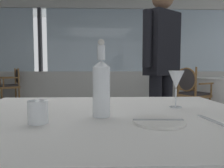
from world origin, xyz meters
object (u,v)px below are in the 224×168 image
object	(u,v)px
water_bottle	(101,86)
dining_chair_0_1	(186,84)
side_plate	(158,121)
diner_person_0	(162,61)
dining_chair_0_2	(191,89)
dining_chair_1_1	(12,83)
water_tumbler	(38,112)
wine_glass	(176,80)

from	to	relation	value
water_bottle	dining_chair_0_1	xyz separation A→B (m)	(2.07, 4.27, -0.32)
side_plate	diner_person_0	world-z (taller)	diner_person_0
dining_chair_0_2	diner_person_0	xyz separation A→B (m)	(-1.03, -1.68, 0.47)
water_bottle	diner_person_0	xyz separation A→B (m)	(0.61, 1.29, 0.15)
side_plate	dining_chair_0_1	distance (m)	4.76
side_plate	dining_chair_1_1	xyz separation A→B (m)	(-2.61, 4.71, -0.18)
water_tumbler	dining_chair_1_1	bearing A→B (deg)	114.74
side_plate	diner_person_0	xyz separation A→B (m)	(0.40, 1.40, 0.28)
diner_person_0	wine_glass	bearing A→B (deg)	133.56
water_bottle	water_tumbler	distance (m)	0.27
diner_person_0	side_plate	bearing A→B (deg)	129.42
dining_chair_0_1	dining_chair_0_2	bearing A→B (deg)	-45.11
wine_glass	dining_chair_0_1	distance (m)	4.43
dining_chair_0_1	side_plate	bearing A→B (deg)	-49.73
side_plate	water_bottle	bearing A→B (deg)	153.34
dining_chair_0_2	water_bottle	bearing A→B (deg)	-145.66
wine_glass	dining_chair_1_1	world-z (taller)	dining_chair_1_1
dining_chair_1_1	dining_chair_0_2	bearing A→B (deg)	123.71
water_bottle	diner_person_0	distance (m)	1.43
dining_chair_0_2	wine_glass	bearing A→B (deg)	-141.07
dining_chair_0_1	diner_person_0	world-z (taller)	diner_person_0
water_bottle	dining_chair_1_1	size ratio (longest dim) A/B	0.35
water_tumbler	diner_person_0	xyz separation A→B (m)	(0.85, 1.39, 0.24)
water_tumbler	dining_chair_0_2	xyz separation A→B (m)	(1.88, 3.07, -0.23)
dining_chair_1_1	water_tumbler	bearing A→B (deg)	80.42
diner_person_0	water_tumbler	bearing A→B (deg)	113.90
dining_chair_0_1	diner_person_0	xyz separation A→B (m)	(-1.46, -2.98, 0.47)
side_plate	dining_chair_0_2	bearing A→B (deg)	65.14
water_tumbler	dining_chair_0_1	bearing A→B (deg)	62.16
water_tumbler	diner_person_0	world-z (taller)	diner_person_0
dining_chair_0_1	dining_chair_0_2	size ratio (longest dim) A/B	0.98
side_plate	wine_glass	size ratio (longest dim) A/B	1.03
water_tumbler	diner_person_0	distance (m)	1.64
side_plate	diner_person_0	size ratio (longest dim) A/B	0.11
water_bottle	wine_glass	xyz separation A→B (m)	(0.38, 0.19, 0.01)
dining_chair_1_1	water_bottle	bearing A→B (deg)	83.24
dining_chair_1_1	diner_person_0	size ratio (longest dim) A/B	0.53
water_tumbler	dining_chair_0_2	size ratio (longest dim) A/B	0.09
side_plate	dining_chair_0_1	bearing A→B (deg)	67.01
dining_chair_0_2	dining_chair_0_1	bearing A→B (deg)	44.89
wine_glass	water_bottle	bearing A→B (deg)	-153.83
water_bottle	side_plate	bearing A→B (deg)	-26.66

